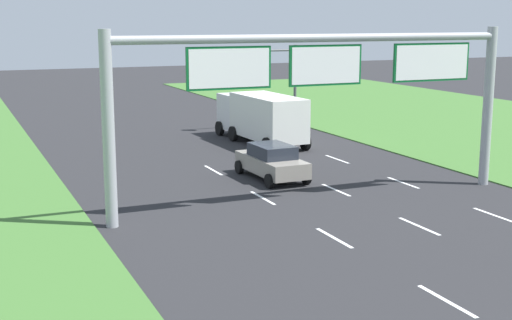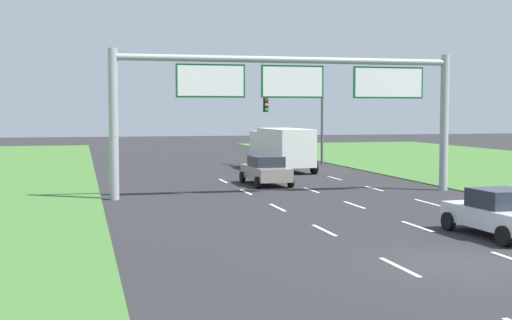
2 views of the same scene
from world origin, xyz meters
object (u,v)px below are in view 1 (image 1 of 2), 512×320
at_px(car_lead_silver, 272,161).
at_px(traffic_light_mast, 269,72).
at_px(box_truck, 261,116).
at_px(sign_gantry, 326,80).

bearing_deg(car_lead_silver, traffic_light_mast, 64.49).
xyz_separation_m(box_truck, traffic_light_mast, (2.70, 4.72, 2.25)).
height_order(box_truck, traffic_light_mast, traffic_light_mast).
height_order(sign_gantry, traffic_light_mast, sign_gantry).
bearing_deg(car_lead_silver, sign_gantry, -90.07).
bearing_deg(traffic_light_mast, sign_gantry, -107.95).
height_order(car_lead_silver, sign_gantry, sign_gantry).
height_order(box_truck, sign_gantry, sign_gantry).
bearing_deg(sign_gantry, car_lead_silver, 91.44).
bearing_deg(sign_gantry, traffic_light_mast, 72.05).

